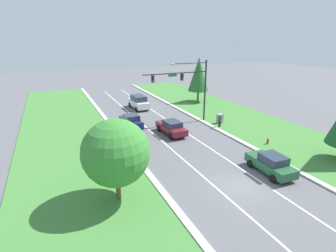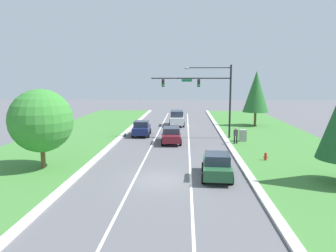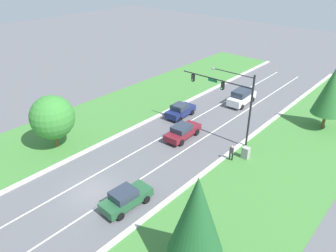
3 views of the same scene
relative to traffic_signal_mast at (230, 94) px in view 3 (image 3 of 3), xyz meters
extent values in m
plane|color=#5B5B60|center=(-3.72, -15.13, -5.27)|extent=(160.00, 160.00, 0.00)
cube|color=beige|center=(1.93, -15.13, -5.19)|extent=(0.50, 90.00, 0.15)
cube|color=beige|center=(-9.37, -15.13, -5.19)|extent=(0.50, 90.00, 0.15)
cube|color=#427F38|center=(-14.62, -15.13, -5.23)|extent=(10.00, 90.00, 0.08)
cube|color=white|center=(-5.52, -15.13, -5.26)|extent=(0.14, 81.00, 0.01)
cube|color=white|center=(-1.92, -15.13, -5.26)|extent=(0.14, 81.00, 0.01)
cylinder|color=black|center=(2.46, 0.01, -1.34)|extent=(0.20, 0.20, 7.85)
cylinder|color=black|center=(-1.75, 0.01, 1.17)|extent=(8.43, 0.12, 0.12)
cube|color=#147042|center=(-2.17, 0.01, 0.95)|extent=(1.10, 0.04, 0.28)
cylinder|color=black|center=(0.15, 0.01, 2.27)|extent=(4.64, 0.09, 0.09)
ellipsoid|color=gray|center=(-2.17, 0.01, 2.22)|extent=(0.56, 0.28, 0.20)
cube|color=black|center=(-0.91, 0.01, 0.67)|extent=(0.28, 0.32, 0.80)
sphere|color=#2D2D2D|center=(-0.91, -0.16, 0.90)|extent=(0.16, 0.16, 0.16)
sphere|color=#2D2D2D|center=(-0.91, -0.16, 0.67)|extent=(0.16, 0.16, 0.16)
sphere|color=#23D647|center=(-0.91, -0.16, 0.44)|extent=(0.16, 0.16, 0.16)
cube|color=black|center=(-4.70, 0.01, 0.67)|extent=(0.28, 0.32, 0.80)
sphere|color=#2D2D2D|center=(-4.70, -0.16, 0.90)|extent=(0.16, 0.16, 0.16)
sphere|color=#2D2D2D|center=(-4.70, -0.16, 0.67)|extent=(0.16, 0.16, 0.16)
sphere|color=#23D647|center=(-4.70, -0.16, 0.44)|extent=(0.16, 0.16, 0.16)
cube|color=maroon|center=(-3.69, -2.86, -4.58)|extent=(1.99, 4.77, 0.68)
cube|color=#283342|center=(-3.68, -3.15, -3.95)|extent=(1.69, 2.19, 0.58)
cylinder|color=black|center=(-2.90, -1.37, -4.92)|extent=(0.27, 0.71, 0.70)
cylinder|color=black|center=(-4.63, -1.45, -4.92)|extent=(0.27, 0.71, 0.70)
cylinder|color=black|center=(-2.76, -4.27, -4.92)|extent=(0.27, 0.71, 0.70)
cylinder|color=black|center=(-4.48, -4.36, -4.92)|extent=(0.27, 0.71, 0.70)
cube|color=#235633|center=(-0.23, -14.38, -4.59)|extent=(1.96, 4.40, 0.70)
cube|color=#283342|center=(-0.24, -14.64, -3.93)|extent=(1.67, 2.02, 0.62)
cylinder|color=black|center=(0.69, -13.09, -4.94)|extent=(0.27, 0.65, 0.64)
cylinder|color=black|center=(-1.02, -13.01, -4.94)|extent=(0.27, 0.65, 0.64)
cylinder|color=black|center=(0.56, -15.76, -4.94)|extent=(0.27, 0.65, 0.64)
cylinder|color=black|center=(-1.15, -15.68, -4.94)|extent=(0.27, 0.65, 0.64)
cube|color=navy|center=(-7.23, 1.12, -4.56)|extent=(1.92, 4.20, 0.76)
cube|color=#283342|center=(-7.22, 0.87, -3.88)|extent=(1.65, 1.92, 0.61)
cylinder|color=black|center=(-6.42, 2.43, -4.94)|extent=(0.27, 0.65, 0.64)
cylinder|color=black|center=(-8.14, 2.36, -4.94)|extent=(0.27, 0.65, 0.64)
cylinder|color=black|center=(-6.32, -0.13, -4.94)|extent=(0.27, 0.65, 0.64)
cylinder|color=black|center=(-8.03, -0.20, -4.94)|extent=(0.27, 0.65, 0.64)
cube|color=white|center=(-3.48, 9.45, -4.46)|extent=(2.04, 5.03, 0.93)
cube|color=#283342|center=(-3.48, 9.32, -3.59)|extent=(1.78, 3.04, 0.79)
cylinder|color=black|center=(-2.63, 11.02, -4.92)|extent=(0.27, 0.70, 0.69)
cylinder|color=black|center=(-4.45, 10.95, -4.92)|extent=(0.27, 0.70, 0.69)
cylinder|color=black|center=(-2.52, 7.94, -4.92)|extent=(0.27, 0.70, 0.69)
cylinder|color=black|center=(-4.33, 7.88, -4.92)|extent=(0.27, 0.70, 0.69)
cube|color=#9E9E99|center=(3.54, -2.07, -4.63)|extent=(0.70, 0.60, 1.27)
cylinder|color=black|center=(2.52, -3.35, -4.85)|extent=(0.14, 0.14, 0.84)
cylinder|color=black|center=(2.77, -3.27, -4.85)|extent=(0.14, 0.14, 0.84)
cube|color=#333338|center=(2.65, -3.31, -4.13)|extent=(0.43, 0.33, 0.60)
sphere|color=tan|center=(2.65, -3.31, -3.69)|extent=(0.22, 0.22, 0.22)
cylinder|color=red|center=(3.99, -9.87, -4.99)|extent=(0.20, 0.20, 0.55)
sphere|color=red|center=(3.99, -9.87, -4.66)|extent=(0.18, 0.18, 0.18)
cylinder|color=red|center=(3.87, -9.87, -4.96)|extent=(0.10, 0.09, 0.09)
cylinder|color=red|center=(4.11, -9.87, -4.96)|extent=(0.10, 0.09, 0.09)
cylinder|color=brown|center=(7.16, 9.46, -4.30)|extent=(0.32, 0.32, 1.93)
cone|color=#28662D|center=(7.16, 9.46, -0.58)|extent=(3.44, 3.44, 5.50)
cylinder|color=brown|center=(-12.39, -12.97, -4.36)|extent=(0.32, 0.32, 1.81)
sphere|color=#388433|center=(-12.39, -12.97, -1.79)|extent=(4.45, 4.45, 4.45)
cone|color=#1E5628|center=(7.33, -15.51, -0.88)|extent=(3.47, 3.47, 5.55)
camera|label=1|loc=(-15.71, -28.31, 5.23)|focal=28.00mm
camera|label=2|loc=(-2.28, -35.17, 1.11)|focal=35.00mm
camera|label=3|loc=(15.53, -27.54, 12.68)|focal=35.00mm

